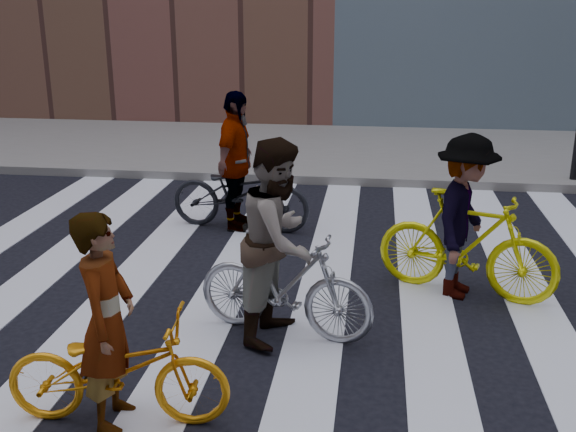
% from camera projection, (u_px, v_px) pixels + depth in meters
% --- Properties ---
extents(ground, '(100.00, 100.00, 0.00)m').
position_uv_depth(ground, '(266.00, 311.00, 6.91)').
color(ground, black).
rests_on(ground, ground).
extents(sidewalk_far, '(100.00, 5.00, 0.15)m').
position_uv_depth(sidewalk_far, '(324.00, 150.00, 13.96)').
color(sidewalk_far, gray).
rests_on(sidewalk_far, ground).
extents(zebra_crosswalk, '(8.25, 10.00, 0.01)m').
position_uv_depth(zebra_crosswalk, '(266.00, 311.00, 6.90)').
color(zebra_crosswalk, white).
rests_on(zebra_crosswalk, ground).
extents(bike_yellow_left, '(1.71, 0.71, 0.88)m').
position_uv_depth(bike_yellow_left, '(118.00, 369.00, 4.97)').
color(bike_yellow_left, orange).
rests_on(bike_yellow_left, ground).
extents(bike_silver_mid, '(1.78, 0.86, 1.03)m').
position_uv_depth(bike_silver_mid, '(285.00, 284.00, 6.27)').
color(bike_silver_mid, '#989AA1').
rests_on(bike_silver_mid, ground).
extents(bike_yellow_right, '(1.99, 1.15, 1.15)m').
position_uv_depth(bike_yellow_right, '(467.00, 244.00, 7.13)').
color(bike_yellow_right, yellow).
rests_on(bike_yellow_right, ground).
extents(bike_dark_rear, '(2.03, 0.92, 1.03)m').
position_uv_depth(bike_dark_rear, '(240.00, 193.00, 9.25)').
color(bike_dark_rear, black).
rests_on(bike_dark_rear, ground).
extents(rider_left, '(0.44, 0.64, 1.66)m').
position_uv_depth(rider_left, '(107.00, 321.00, 4.86)').
color(rider_left, slate).
rests_on(rider_left, ground).
extents(rider_mid, '(0.91, 1.06, 1.90)m').
position_uv_depth(rider_mid, '(279.00, 240.00, 6.15)').
color(rider_mid, slate).
rests_on(rider_mid, ground).
extents(rider_right, '(0.99, 1.29, 1.76)m').
position_uv_depth(rider_right, '(464.00, 217.00, 7.04)').
color(rider_right, slate).
rests_on(rider_right, ground).
extents(rider_rear, '(0.60, 1.17, 1.91)m').
position_uv_depth(rider_rear, '(236.00, 162.00, 9.12)').
color(rider_rear, slate).
rests_on(rider_rear, ground).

